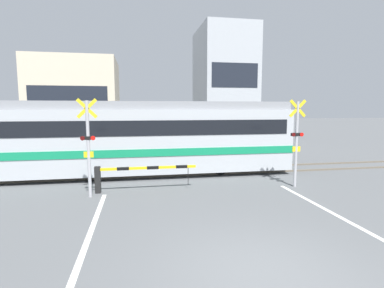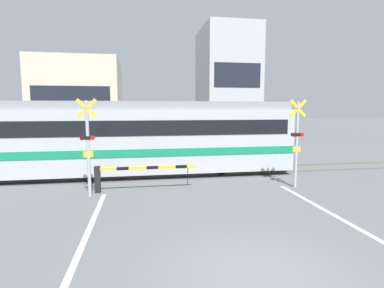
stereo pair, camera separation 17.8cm
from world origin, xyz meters
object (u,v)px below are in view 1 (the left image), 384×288
at_px(crossing_barrier_near, 126,173).
at_px(crossing_barrier_far, 223,150).
at_px(commuter_train, 102,137).
at_px(crossing_signal_right, 296,139).
at_px(crossing_signal_left, 88,143).

xyz_separation_m(crossing_barrier_near, crossing_barrier_far, (5.29, 5.47, 0.00)).
relative_size(commuter_train, crossing_barrier_far, 4.63).
xyz_separation_m(crossing_barrier_far, crossing_signal_right, (1.19, -5.95, 1.19)).
height_order(commuter_train, crossing_signal_left, crossing_signal_left).
distance_m(crossing_barrier_far, crossing_signal_right, 6.19).
distance_m(crossing_barrier_near, crossing_barrier_far, 7.61).
height_order(crossing_barrier_near, crossing_barrier_far, same).
xyz_separation_m(crossing_barrier_near, crossing_signal_right, (6.47, -0.48, 1.19)).
distance_m(crossing_barrier_near, crossing_signal_left, 1.75).
height_order(crossing_barrier_far, crossing_signal_left, crossing_signal_left).
relative_size(crossing_barrier_near, crossing_signal_right, 1.09).
height_order(commuter_train, crossing_barrier_near, commuter_train).
bearing_deg(crossing_signal_right, crossing_signal_left, 180.00).
relative_size(commuter_train, crossing_signal_right, 5.06).
distance_m(commuter_train, crossing_barrier_far, 7.01).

